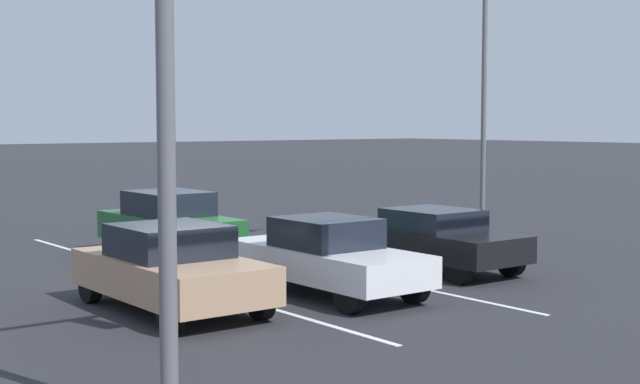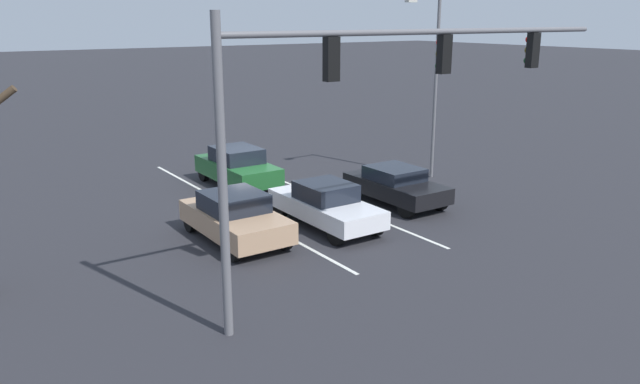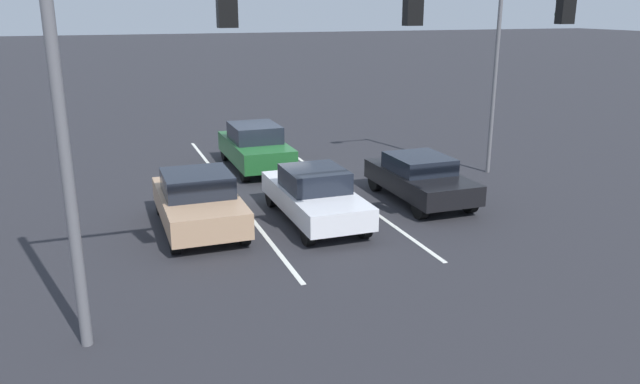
{
  "view_description": "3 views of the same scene",
  "coord_description": "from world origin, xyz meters",
  "px_view_note": "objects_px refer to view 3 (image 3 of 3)",
  "views": [
    {
      "loc": [
        10.5,
        18.6,
        3.29
      ],
      "look_at": [
        0.76,
        5.91,
        2.04
      ],
      "focal_mm": 50.0,
      "sensor_mm": 36.0,
      "label": 1
    },
    {
      "loc": [
        11.27,
        21.34,
        6.66
      ],
      "look_at": [
        0.37,
        5.31,
        1.22
      ],
      "focal_mm": 35.0,
      "sensor_mm": 36.0,
      "label": 2
    },
    {
      "loc": [
        5.5,
        20.55,
        5.65
      ],
      "look_at": [
        0.68,
        7.25,
        1.43
      ],
      "focal_mm": 35.0,
      "sensor_mm": 36.0,
      "label": 3
    }
  ],
  "objects_px": {
    "car_black_leftlane_front": "(420,177)",
    "car_darkgreen_midlane_second": "(255,146)",
    "car_tan_rightlane_front": "(198,201)",
    "street_lamp_left_shoulder": "(492,46)",
    "car_white_midlane_front": "(314,195)",
    "traffic_signal_gantry": "(297,39)"
  },
  "relations": [
    {
      "from": "car_white_midlane_front",
      "to": "car_black_leftlane_front",
      "type": "relative_size",
      "value": 1.09
    },
    {
      "from": "car_white_midlane_front",
      "to": "car_tan_rightlane_front",
      "type": "distance_m",
      "value": 3.1
    },
    {
      "from": "car_black_leftlane_front",
      "to": "car_darkgreen_midlane_second",
      "type": "xyz_separation_m",
      "value": [
        3.68,
        -5.5,
        0.09
      ]
    },
    {
      "from": "car_white_midlane_front",
      "to": "street_lamp_left_shoulder",
      "type": "relative_size",
      "value": 0.59
    },
    {
      "from": "car_white_midlane_front",
      "to": "car_black_leftlane_front",
      "type": "bearing_deg",
      "value": -169.66
    },
    {
      "from": "car_tan_rightlane_front",
      "to": "car_white_midlane_front",
      "type": "bearing_deg",
      "value": 171.32
    },
    {
      "from": "car_black_leftlane_front",
      "to": "car_tan_rightlane_front",
      "type": "relative_size",
      "value": 0.98
    },
    {
      "from": "car_white_midlane_front",
      "to": "traffic_signal_gantry",
      "type": "distance_m",
      "value": 6.79
    },
    {
      "from": "car_white_midlane_front",
      "to": "car_tan_rightlane_front",
      "type": "bearing_deg",
      "value": -8.68
    },
    {
      "from": "car_darkgreen_midlane_second",
      "to": "street_lamp_left_shoulder",
      "type": "height_order",
      "value": "street_lamp_left_shoulder"
    },
    {
      "from": "car_black_leftlane_front",
      "to": "car_darkgreen_midlane_second",
      "type": "bearing_deg",
      "value": -56.24
    },
    {
      "from": "car_white_midlane_front",
      "to": "car_darkgreen_midlane_second",
      "type": "relative_size",
      "value": 1.02
    },
    {
      "from": "street_lamp_left_shoulder",
      "to": "car_black_leftlane_front",
      "type": "bearing_deg",
      "value": 30.3
    },
    {
      "from": "car_white_midlane_front",
      "to": "car_tan_rightlane_front",
      "type": "relative_size",
      "value": 1.07
    },
    {
      "from": "car_darkgreen_midlane_second",
      "to": "traffic_signal_gantry",
      "type": "bearing_deg",
      "value": 80.15
    },
    {
      "from": "street_lamp_left_shoulder",
      "to": "car_white_midlane_front",
      "type": "bearing_deg",
      "value": 21.17
    },
    {
      "from": "car_black_leftlane_front",
      "to": "car_darkgreen_midlane_second",
      "type": "relative_size",
      "value": 0.94
    },
    {
      "from": "traffic_signal_gantry",
      "to": "street_lamp_left_shoulder",
      "type": "bearing_deg",
      "value": -140.64
    },
    {
      "from": "car_tan_rightlane_front",
      "to": "street_lamp_left_shoulder",
      "type": "xyz_separation_m",
      "value": [
        -10.39,
        -2.37,
        3.61
      ]
    },
    {
      "from": "car_white_midlane_front",
      "to": "street_lamp_left_shoulder",
      "type": "xyz_separation_m",
      "value": [
        -7.32,
        -2.84,
        3.62
      ]
    },
    {
      "from": "car_tan_rightlane_front",
      "to": "street_lamp_left_shoulder",
      "type": "relative_size",
      "value": 0.55
    },
    {
      "from": "car_black_leftlane_front",
      "to": "traffic_signal_gantry",
      "type": "distance_m",
      "value": 8.96
    }
  ]
}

